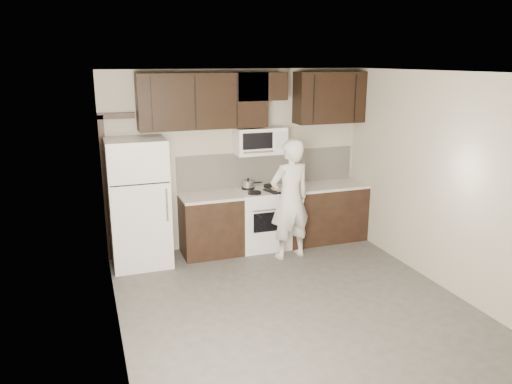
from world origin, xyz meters
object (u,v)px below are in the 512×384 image
stove (262,218)px  person (290,200)px  microwave (260,141)px  refrigerator (139,203)px

stove → person: (0.23, -0.52, 0.42)m
microwave → person: 1.03m
refrigerator → stove: bearing=1.5°
microwave → refrigerator: microwave is taller
person → microwave: bearing=-78.7°
stove → refrigerator: refrigerator is taller
refrigerator → person: refrigerator is taller
refrigerator → person: size_ratio=1.02×
stove → microwave: microwave is taller
microwave → person: bearing=-69.9°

